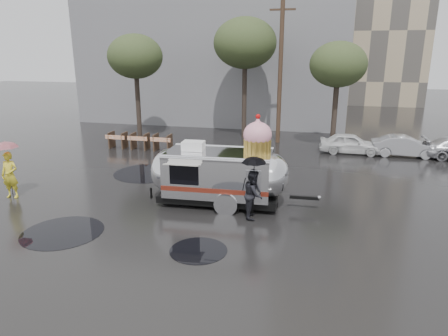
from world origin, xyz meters
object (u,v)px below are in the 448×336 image
(person_left, at_px, (10,175))
(airstream_trailer, at_px, (221,172))
(person_right, at_px, (253,194))
(tripod, at_px, (245,190))

(person_left, bearing_deg, airstream_trailer, 3.48)
(person_right, distance_m, tripod, 0.48)
(person_left, xyz_separation_m, person_right, (10.03, 0.32, -0.09))
(person_left, height_order, tripod, person_left)
(airstream_trailer, distance_m, person_left, 8.69)
(person_left, bearing_deg, tripod, -1.87)
(airstream_trailer, distance_m, tripod, 1.39)
(airstream_trailer, relative_size, tripod, 4.47)
(airstream_trailer, height_order, person_left, airstream_trailer)
(airstream_trailer, bearing_deg, person_right, -38.96)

